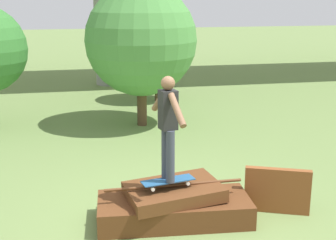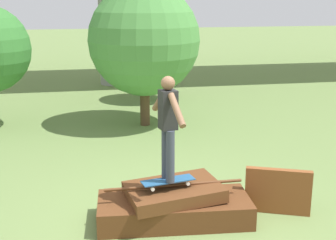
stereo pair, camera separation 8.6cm
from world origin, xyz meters
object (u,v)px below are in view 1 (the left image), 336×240
at_px(skateboard, 168,181).
at_px(skater, 168,122).
at_px(tree_mid_back, 158,45).
at_px(tree_behind_right, 141,40).

relative_size(skateboard, skater, 0.53).
bearing_deg(tree_mid_back, skater, -99.13).
distance_m(skateboard, tree_mid_back, 8.09).
relative_size(skateboard, tree_behind_right, 0.23).
xyz_separation_m(tree_behind_right, tree_mid_back, (0.88, 2.65, -0.40)).
height_order(skater, tree_mid_back, tree_mid_back).
xyz_separation_m(skateboard, tree_behind_right, (0.40, 5.27, 1.47)).
distance_m(skater, tree_behind_right, 5.32).
bearing_deg(tree_mid_back, tree_behind_right, -108.36).
bearing_deg(skateboard, tree_mid_back, 80.87).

